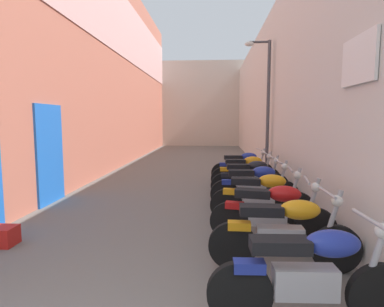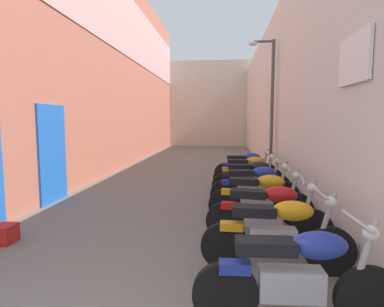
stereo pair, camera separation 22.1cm
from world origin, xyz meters
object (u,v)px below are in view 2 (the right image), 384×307
Objects in this scene: plastic_crate at (0,234)px; street_lamp at (269,98)px; motorcycle_third at (268,212)px; motorcycle_seventh at (248,172)px; motorcycle_sixth at (251,178)px; motorcycle_eighth at (246,166)px; motorcycle_fourth at (260,197)px; motorcycle_second at (278,233)px; motorcycle_fifth at (255,186)px; motorcycle_nearest at (298,275)px.

street_lamp is at bearing 49.50° from plastic_crate.
motorcycle_third is 3.68m from motorcycle_seventh.
motorcycle_sixth and motorcycle_eighth have the same top height.
motorcycle_fourth is at bearing -90.00° from motorcycle_sixth.
motorcycle_eighth is (0.00, 3.66, 0.00)m from motorcycle_fourth.
motorcycle_fifth is (0.00, 2.76, 0.00)m from motorcycle_second.
motorcycle_sixth is 5.10m from plastic_crate.
motorcycle_seventh is 2.62m from street_lamp.
motorcycle_third is at bearing -90.00° from motorcycle_fourth.
motorcycle_fourth and motorcycle_eighth have the same top height.
motorcycle_nearest is 3.81m from motorcycle_fifth.
motorcycle_second is 1.00× the size of motorcycle_seventh.
motorcycle_nearest is at bearing -90.00° from motorcycle_sixth.
motorcycle_fourth is (0.00, 0.96, 0.00)m from motorcycle_third.
motorcycle_third is 4.06m from plastic_crate.
plastic_crate is at bearing -151.13° from motorcycle_fifth.
motorcycle_fourth is at bearing -90.00° from motorcycle_seventh.
motorcycle_fourth is 1.00× the size of motorcycle_sixth.
motorcycle_third is 4.17× the size of plastic_crate.
motorcycle_seventh is at bearing 90.00° from motorcycle_second.
motorcycle_fifth is 1.77m from motorcycle_seventh.
motorcycle_nearest is 2.87m from motorcycle_fourth.
motorcycle_sixth is (0.00, 1.82, 0.00)m from motorcycle_fourth.
plastic_crate is (-4.03, -3.10, -0.36)m from motorcycle_sixth.
motorcycle_second is 1.01× the size of motorcycle_third.
motorcycle_seventh is (-0.00, 4.53, 0.00)m from motorcycle_second.
motorcycle_second is at bearing 90.00° from motorcycle_nearest.
street_lamp is (0.69, 5.21, 2.01)m from motorcycle_third.
motorcycle_fourth is at bearing 90.00° from motorcycle_second.
motorcycle_fourth is 4.19× the size of plastic_crate.
motorcycle_seventh is 4.21× the size of plastic_crate.
motorcycle_fifth is at bearing 90.00° from motorcycle_fourth.
motorcycle_second is 4.53m from motorcycle_seventh.
motorcycle_second is at bearing -90.00° from motorcycle_sixth.
motorcycle_second is (0.00, 1.05, 0.00)m from motorcycle_nearest.
motorcycle_fifth is 2.71m from motorcycle_eighth.
street_lamp reaches higher than plastic_crate.
motorcycle_fifth and motorcycle_sixth have the same top height.
motorcycle_fourth is 4.24m from plastic_crate.
motorcycle_second is 5.47m from motorcycle_eighth.
motorcycle_fifth is at bearing -101.82° from street_lamp.
motorcycle_third is (-0.00, 0.85, 0.00)m from motorcycle_second.
plastic_crate is 0.10× the size of street_lamp.
motorcycle_sixth is 1.00× the size of motorcycle_eighth.
street_lamp is (0.69, 6.06, 2.01)m from motorcycle_second.
motorcycle_sixth and motorcycle_seventh have the same top height.
street_lamp reaches higher than motorcycle_fourth.
motorcycle_third is at bearing -90.00° from motorcycle_eighth.
motorcycle_sixth is (0.00, 2.78, 0.00)m from motorcycle_third.
motorcycle_third and motorcycle_eighth have the same top height.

